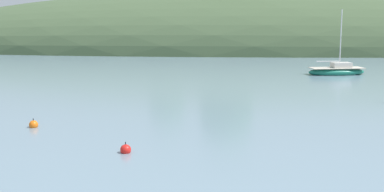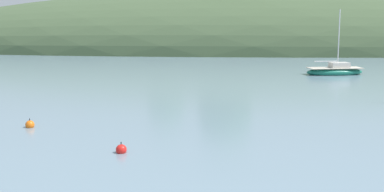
% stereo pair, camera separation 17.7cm
% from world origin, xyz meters
% --- Properties ---
extents(far_shoreline_hill, '(150.00, 36.00, 24.17)m').
position_xyz_m(far_shoreline_hill, '(24.99, 75.97, 0.08)').
color(far_shoreline_hill, '#425638').
rests_on(far_shoreline_hill, ground).
extents(sailboat_yellow_far, '(5.46, 2.44, 6.09)m').
position_xyz_m(sailboat_yellow_far, '(13.23, 39.79, 0.33)').
color(sailboat_yellow_far, '#196B56').
rests_on(sailboat_yellow_far, ground).
extents(mooring_buoy_outer, '(0.44, 0.44, 0.54)m').
position_xyz_m(mooring_buoy_outer, '(-2.70, 13.26, 0.12)').
color(mooring_buoy_outer, red).
rests_on(mooring_buoy_outer, ground).
extents(mooring_buoy_channel, '(0.44, 0.44, 0.54)m').
position_xyz_m(mooring_buoy_channel, '(-7.79, 17.85, 0.12)').
color(mooring_buoy_channel, orange).
rests_on(mooring_buoy_channel, ground).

